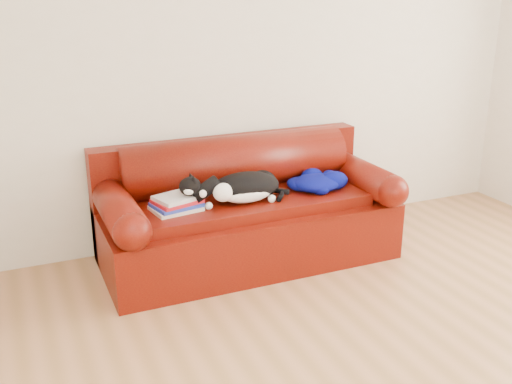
% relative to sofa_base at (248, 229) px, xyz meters
% --- Properties ---
extents(ground, '(4.50, 4.50, 0.00)m').
position_rel_sofa_base_xyz_m(ground, '(0.42, -1.49, -0.24)').
color(ground, olive).
rests_on(ground, ground).
extents(room_shell, '(4.52, 4.02, 2.61)m').
position_rel_sofa_base_xyz_m(room_shell, '(0.55, -1.48, 1.43)').
color(room_shell, beige).
rests_on(room_shell, ground).
extents(sofa_base, '(2.10, 0.90, 0.50)m').
position_rel_sofa_base_xyz_m(sofa_base, '(0.00, 0.00, 0.00)').
color(sofa_base, '#3C0203').
rests_on(sofa_base, ground).
extents(sofa_back, '(2.10, 1.01, 0.88)m').
position_rel_sofa_base_xyz_m(sofa_back, '(-0.00, 0.24, 0.30)').
color(sofa_back, '#3C0203').
rests_on(sofa_back, ground).
extents(book_stack, '(0.35, 0.30, 0.10)m').
position_rel_sofa_base_xyz_m(book_stack, '(-0.55, -0.08, 0.31)').
color(book_stack, beige).
rests_on(book_stack, sofa_base).
extents(cat, '(0.73, 0.35, 0.26)m').
position_rel_sofa_base_xyz_m(cat, '(-0.07, -0.11, 0.36)').
color(cat, black).
rests_on(cat, sofa_base).
extents(blanket, '(0.47, 0.38, 0.13)m').
position_rel_sofa_base_xyz_m(blanket, '(0.53, -0.07, 0.32)').
color(blanket, '#020A4F').
rests_on(blanket, sofa_base).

